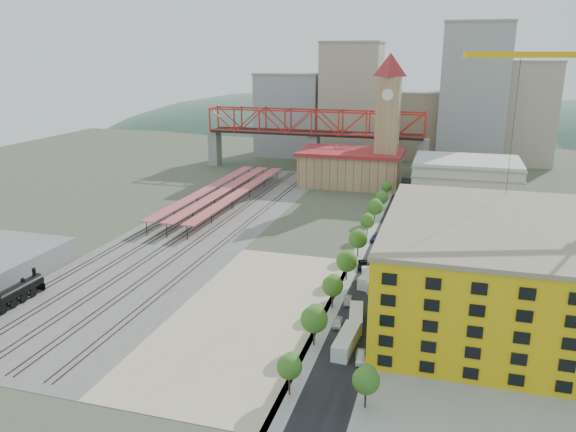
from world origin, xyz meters
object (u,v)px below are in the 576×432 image
(car_0, at_px, (338,323))
(site_trailer_a, at_px, (346,341))
(site_trailer_d, at_px, (371,278))
(clock_tower, at_px, (388,109))
(site_trailer_c, at_px, (370,280))
(locomotive, at_px, (3,300))
(construction_building, at_px, (508,271))
(site_trailer_b, at_px, (356,317))

(car_0, bearing_deg, site_trailer_a, -72.00)
(site_trailer_a, bearing_deg, site_trailer_d, 93.52)
(clock_tower, relative_size, site_trailer_c, 5.38)
(clock_tower, distance_m, locomotive, 139.08)
(site_trailer_c, relative_size, site_trailer_d, 1.01)
(locomotive, bearing_deg, car_0, 10.40)
(clock_tower, xyz_separation_m, locomotive, (-58.00, -123.60, -26.52))
(locomotive, height_order, site_trailer_c, locomotive)
(construction_building, distance_m, locomotive, 95.25)
(site_trailer_c, bearing_deg, construction_building, -33.08)
(locomotive, height_order, site_trailer_a, locomotive)
(site_trailer_a, relative_size, site_trailer_c, 1.06)
(locomotive, distance_m, site_trailer_c, 73.22)
(site_trailer_a, distance_m, car_0, 8.20)
(locomotive, height_order, site_trailer_b, locomotive)
(clock_tower, relative_size, car_0, 12.59)
(site_trailer_c, xyz_separation_m, car_0, (-3.00, -20.14, -0.62))
(construction_building, distance_m, site_trailer_a, 33.55)
(clock_tower, xyz_separation_m, site_trailer_c, (8.00, -91.89, -27.37))
(site_trailer_c, bearing_deg, locomotive, -170.12)
(site_trailer_b, distance_m, car_0, 3.60)
(locomotive, bearing_deg, site_trailer_d, 26.55)
(construction_building, distance_m, site_trailer_d, 28.80)
(site_trailer_b, relative_size, car_0, 2.22)
(construction_building, bearing_deg, site_trailer_a, -142.94)
(locomotive, relative_size, car_0, 5.66)
(locomotive, distance_m, site_trailer_b, 67.37)
(site_trailer_a, bearing_deg, site_trailer_b, 93.52)
(locomotive, bearing_deg, site_trailer_b, 11.54)
(site_trailer_c, bearing_deg, site_trailer_d, 74.23)
(car_0, bearing_deg, locomotive, -173.15)
(locomotive, xyz_separation_m, site_trailer_c, (66.00, 31.70, -0.86))
(site_trailer_c, bearing_deg, site_trailer_a, -105.77)
(construction_building, height_order, locomotive, construction_building)
(construction_building, xyz_separation_m, locomotive, (-92.00, -23.60, -7.23))
(site_trailer_c, xyz_separation_m, site_trailer_d, (0.00, 1.28, -0.01))
(construction_building, bearing_deg, clock_tower, 108.78)
(locomotive, distance_m, car_0, 64.07)
(construction_building, bearing_deg, locomotive, -165.61)
(site_trailer_b, height_order, car_0, site_trailer_b)
(site_trailer_d, relative_size, car_0, 2.32)
(clock_tower, height_order, site_trailer_d, clock_tower)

